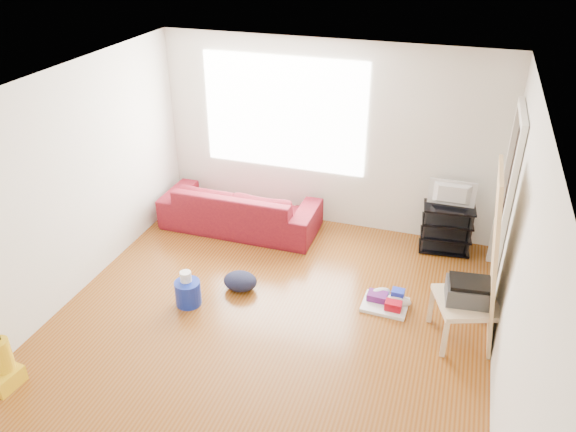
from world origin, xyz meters
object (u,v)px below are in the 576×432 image
(vacuum, at_px, (2,365))
(cleaning_tray, at_px, (387,302))
(sofa, at_px, (241,227))
(tv_stand, at_px, (447,228))
(backpack, at_px, (241,289))
(bucket, at_px, (189,303))
(side_table, at_px, (466,306))

(vacuum, bearing_deg, cleaning_tray, 41.72)
(sofa, height_order, tv_stand, tv_stand)
(backpack, distance_m, vacuum, 2.53)
(tv_stand, bearing_deg, cleaning_tray, -115.82)
(cleaning_tray, relative_size, vacuum, 0.41)
(sofa, relative_size, bucket, 7.43)
(side_table, bearing_deg, sofa, 155.02)
(bucket, height_order, cleaning_tray, cleaning_tray)
(tv_stand, relative_size, side_table, 0.90)
(cleaning_tray, distance_m, backpack, 1.67)
(vacuum, bearing_deg, sofa, 80.39)
(tv_stand, xyz_separation_m, cleaning_tray, (-0.51, -1.39, -0.27))
(tv_stand, bearing_deg, sofa, -180.00)
(sofa, bearing_deg, backpack, 112.03)
(bucket, bearing_deg, side_table, 7.01)
(tv_stand, relative_size, cleaning_tray, 1.30)
(cleaning_tray, relative_size, backpack, 1.29)
(side_table, bearing_deg, bucket, -172.99)
(sofa, xyz_separation_m, vacuum, (-0.95, -3.36, 0.23))
(cleaning_tray, bearing_deg, vacuum, -144.50)
(side_table, relative_size, backpack, 1.88)
(cleaning_tray, distance_m, vacuum, 3.86)
(sofa, height_order, cleaning_tray, sofa)
(sofa, bearing_deg, vacuum, 74.16)
(side_table, distance_m, vacuum, 4.41)
(sofa, height_order, backpack, sofa)
(backpack, bearing_deg, sofa, 108.78)
(cleaning_tray, xyz_separation_m, vacuum, (-3.14, -2.24, 0.17))
(bucket, distance_m, vacuum, 1.93)
(side_table, height_order, bucket, side_table)
(bucket, distance_m, cleaning_tray, 2.19)
(side_table, xyz_separation_m, backpack, (-2.46, 0.07, -0.39))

